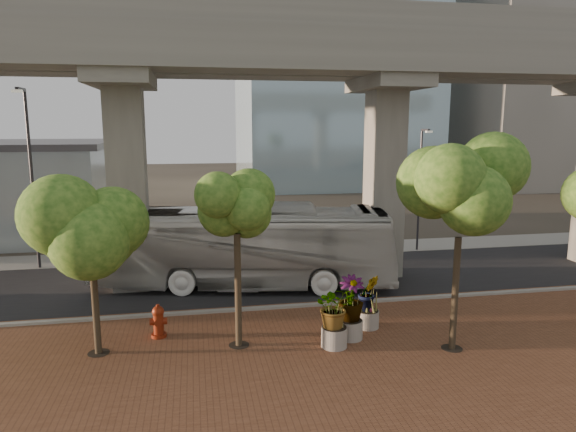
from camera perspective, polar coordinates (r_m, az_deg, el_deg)
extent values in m
plane|color=#332E25|center=(23.03, -2.15, -8.65)|extent=(160.00, 160.00, 0.00)
cube|color=brown|center=(15.77, 2.31, -17.77)|extent=(70.00, 13.00, 0.06)
cube|color=black|center=(24.91, -2.83, -7.15)|extent=(90.00, 8.00, 0.04)
cube|color=gray|center=(21.14, -1.35, -10.16)|extent=(70.00, 0.25, 0.16)
cube|color=gray|center=(30.16, -4.23, -4.07)|extent=(90.00, 3.00, 0.06)
cube|color=gray|center=(22.42, -2.49, 18.04)|extent=(72.00, 2.40, 1.80)
cube|color=gray|center=(25.57, -3.54, 17.05)|extent=(72.00, 2.40, 1.80)
cube|color=gray|center=(21.59, -2.08, 22.13)|extent=(72.00, 0.12, 1.00)
cube|color=gray|center=(26.85, -3.88, 19.73)|extent=(72.00, 0.12, 1.00)
cube|color=gray|center=(70.91, 25.66, 12.85)|extent=(18.00, 16.00, 24.00)
imported|color=silver|center=(23.58, -4.84, -3.45)|extent=(13.92, 5.75, 3.78)
cylinder|color=maroon|center=(19.03, -14.13, -12.71)|extent=(0.54, 0.54, 0.12)
cylinder|color=maroon|center=(18.87, -14.19, -11.50)|extent=(0.36, 0.36, 0.86)
sphere|color=maroon|center=(18.72, -14.24, -10.27)|extent=(0.42, 0.42, 0.42)
cylinder|color=maroon|center=(18.65, -14.27, -9.71)|extent=(0.12, 0.12, 0.15)
cylinder|color=maroon|center=(18.84, -14.20, -11.29)|extent=(0.60, 0.24, 0.24)
cylinder|color=gray|center=(17.70, 5.16, -13.23)|extent=(0.87, 0.87, 0.68)
imported|color=#224E14|center=(17.31, 5.21, -10.00)|extent=(1.94, 1.94, 1.45)
cylinder|color=gray|center=(18.38, 6.94, -12.38)|extent=(0.86, 0.86, 0.67)
imported|color=#224E14|center=(17.99, 7.02, -9.08)|extent=(2.09, 2.09, 1.57)
cylinder|color=#AAA399|center=(19.41, 8.85, -11.23)|extent=(0.82, 0.82, 0.64)
imported|color=#224E14|center=(19.07, 8.93, -8.42)|extent=(1.83, 1.83, 1.37)
cylinder|color=#403524|center=(17.80, -20.61, -9.35)|extent=(0.22, 0.22, 3.21)
cylinder|color=black|center=(18.38, -20.29, -14.07)|extent=(0.70, 0.70, 0.01)
cylinder|color=#403524|center=(17.25, -5.57, -8.24)|extent=(0.22, 0.22, 3.85)
cylinder|color=black|center=(17.94, -5.46, -14.07)|extent=(0.70, 0.70, 0.01)
cylinder|color=#403524|center=(17.79, 18.07, -8.23)|extent=(0.22, 0.22, 3.79)
cylinder|color=black|center=(18.46, 17.74, -13.82)|extent=(0.70, 0.70, 0.01)
cylinder|color=#29292D|center=(29.11, -26.54, 3.44)|extent=(0.16, 0.16, 9.04)
cube|color=#29292D|center=(28.48, -27.58, 12.36)|extent=(0.17, 1.13, 0.17)
cube|color=silver|center=(27.93, -27.90, 12.17)|extent=(0.45, 0.23, 0.14)
cylinder|color=#313136|center=(31.02, 14.39, 2.70)|extent=(0.12, 0.12, 7.07)
cube|color=#313136|center=(30.38, 15.04, 9.21)|extent=(0.13, 0.88, 0.13)
cube|color=silver|center=(29.98, 15.40, 9.02)|extent=(0.35, 0.18, 0.11)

